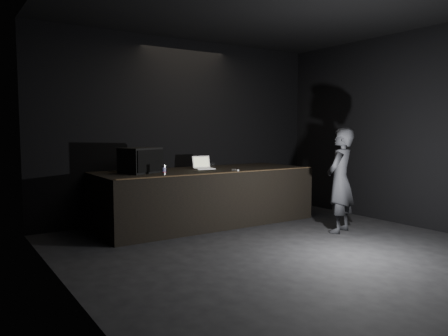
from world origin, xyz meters
TOP-DOWN VIEW (x-y plane):
  - ground at (0.00, 0.00)m, footprint 7.00×7.00m
  - room_walls at (0.00, 0.00)m, footprint 6.10×7.10m
  - stage_riser at (0.00, 2.73)m, footprint 4.00×1.50m
  - riser_lip at (0.00, 2.02)m, footprint 3.92×0.10m
  - stage_monitor at (-1.23, 2.80)m, footprint 0.77×0.68m
  - cable at (-1.22, 3.31)m, footprint 0.80×0.06m
  - laptop at (0.06, 2.89)m, footprint 0.39×0.36m
  - beer_can at (-1.03, 2.31)m, footprint 0.07×0.07m
  - plastic_cup at (0.31, 2.92)m, footprint 0.08×0.08m
  - wii_remote at (0.33, 2.21)m, footprint 0.05×0.16m
  - person at (1.54, 0.85)m, footprint 0.76×0.63m

SIDE VIEW (x-z plane):
  - ground at x=0.00m, z-range 0.00..0.00m
  - stage_riser at x=0.00m, z-range 0.00..1.00m
  - person at x=1.54m, z-range 0.00..1.77m
  - riser_lip at x=0.00m, z-range 1.00..1.01m
  - cable at x=-1.22m, z-range 1.00..1.02m
  - wii_remote at x=0.33m, z-range 1.00..1.03m
  - plastic_cup at x=0.31m, z-range 1.00..1.11m
  - laptop at x=0.06m, z-range 0.94..1.18m
  - beer_can at x=-1.03m, z-range 1.00..1.16m
  - stage_monitor at x=-1.23m, z-range 1.00..1.43m
  - room_walls at x=0.00m, z-range 0.26..3.78m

